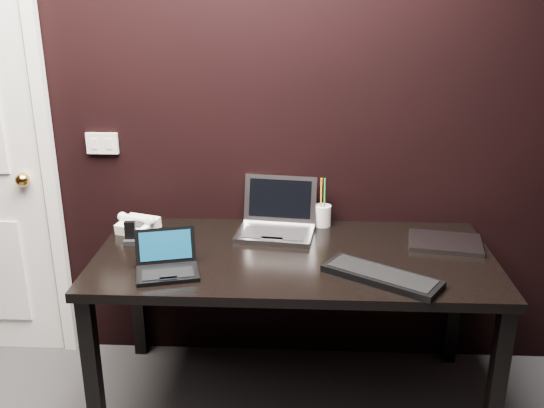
{
  "coord_description": "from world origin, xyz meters",
  "views": [
    {
      "loc": [
        0.32,
        -0.97,
        1.82
      ],
      "look_at": [
        0.21,
        1.35,
        0.98
      ],
      "focal_mm": 40.0,
      "sensor_mm": 36.0,
      "label": 1
    }
  ],
  "objects_px": {
    "desk": "(294,270)",
    "silver_laptop": "(276,224)",
    "mobile_phone": "(130,235)",
    "desk_phone": "(138,225)",
    "pen_cup": "(322,215)",
    "netbook": "(167,265)",
    "closed_laptop": "(445,243)",
    "ext_keyboard": "(382,276)"
  },
  "relations": [
    {
      "from": "desk",
      "to": "silver_laptop",
      "type": "bearing_deg",
      "value": 109.78
    },
    {
      "from": "netbook",
      "to": "pen_cup",
      "type": "height_order",
      "value": "pen_cup"
    },
    {
      "from": "netbook",
      "to": "silver_laptop",
      "type": "height_order",
      "value": "silver_laptop"
    },
    {
      "from": "desk_phone",
      "to": "closed_laptop",
      "type": "bearing_deg",
      "value": -3.53
    },
    {
      "from": "closed_laptop",
      "to": "mobile_phone",
      "type": "xyz_separation_m",
      "value": [
        -1.4,
        -0.05,
        0.03
      ]
    },
    {
      "from": "netbook",
      "to": "mobile_phone",
      "type": "distance_m",
      "value": 0.36
    },
    {
      "from": "desk_phone",
      "to": "pen_cup",
      "type": "bearing_deg",
      "value": 8.17
    },
    {
      "from": "desk",
      "to": "mobile_phone",
      "type": "bearing_deg",
      "value": 173.56
    },
    {
      "from": "ext_keyboard",
      "to": "mobile_phone",
      "type": "bearing_deg",
      "value": 164.22
    },
    {
      "from": "silver_laptop",
      "to": "ext_keyboard",
      "type": "distance_m",
      "value": 0.63
    },
    {
      "from": "mobile_phone",
      "to": "closed_laptop",
      "type": "bearing_deg",
      "value": 1.92
    },
    {
      "from": "silver_laptop",
      "to": "desk_phone",
      "type": "distance_m",
      "value": 0.65
    },
    {
      "from": "desk_phone",
      "to": "ext_keyboard",
      "type": "bearing_deg",
      "value": -22.09
    },
    {
      "from": "silver_laptop",
      "to": "mobile_phone",
      "type": "relative_size",
      "value": 3.73
    },
    {
      "from": "silver_laptop",
      "to": "pen_cup",
      "type": "bearing_deg",
      "value": 25.29
    },
    {
      "from": "desk",
      "to": "closed_laptop",
      "type": "height_order",
      "value": "closed_laptop"
    },
    {
      "from": "ext_keyboard",
      "to": "mobile_phone",
      "type": "distance_m",
      "value": 1.12
    },
    {
      "from": "netbook",
      "to": "desk",
      "type": "bearing_deg",
      "value": 21.63
    },
    {
      "from": "desk_phone",
      "to": "pen_cup",
      "type": "relative_size",
      "value": 0.87
    },
    {
      "from": "silver_laptop",
      "to": "mobile_phone",
      "type": "xyz_separation_m",
      "value": [
        -0.64,
        -0.15,
        -0.01
      ]
    },
    {
      "from": "netbook",
      "to": "pen_cup",
      "type": "bearing_deg",
      "value": 40.29
    },
    {
      "from": "silver_laptop",
      "to": "pen_cup",
      "type": "height_order",
      "value": "same"
    },
    {
      "from": "desk",
      "to": "ext_keyboard",
      "type": "distance_m",
      "value": 0.42
    },
    {
      "from": "desk_phone",
      "to": "mobile_phone",
      "type": "bearing_deg",
      "value": -89.57
    },
    {
      "from": "mobile_phone",
      "to": "desk",
      "type": "bearing_deg",
      "value": -6.44
    },
    {
      "from": "netbook",
      "to": "pen_cup",
      "type": "distance_m",
      "value": 0.83
    },
    {
      "from": "closed_laptop",
      "to": "desk_phone",
      "type": "height_order",
      "value": "desk_phone"
    },
    {
      "from": "pen_cup",
      "to": "desk",
      "type": "bearing_deg",
      "value": -111.13
    },
    {
      "from": "closed_laptop",
      "to": "pen_cup",
      "type": "xyz_separation_m",
      "value": [
        -0.54,
        0.21,
        0.04
      ]
    },
    {
      "from": "silver_laptop",
      "to": "desk_phone",
      "type": "bearing_deg",
      "value": -178.09
    },
    {
      "from": "desk",
      "to": "silver_laptop",
      "type": "relative_size",
      "value": 4.5
    },
    {
      "from": "netbook",
      "to": "closed_laptop",
      "type": "distance_m",
      "value": 1.22
    },
    {
      "from": "pen_cup",
      "to": "closed_laptop",
      "type": "bearing_deg",
      "value": -21.34
    },
    {
      "from": "silver_laptop",
      "to": "mobile_phone",
      "type": "bearing_deg",
      "value": -166.52
    },
    {
      "from": "desk",
      "to": "netbook",
      "type": "xyz_separation_m",
      "value": [
        -0.51,
        -0.2,
        0.11
      ]
    },
    {
      "from": "desk_phone",
      "to": "silver_laptop",
      "type": "bearing_deg",
      "value": 1.91
    },
    {
      "from": "closed_laptop",
      "to": "silver_laptop",
      "type": "bearing_deg",
      "value": 171.86
    },
    {
      "from": "desk",
      "to": "closed_laptop",
      "type": "distance_m",
      "value": 0.69
    },
    {
      "from": "closed_laptop",
      "to": "mobile_phone",
      "type": "height_order",
      "value": "mobile_phone"
    },
    {
      "from": "pen_cup",
      "to": "mobile_phone",
      "type": "bearing_deg",
      "value": -163.39
    },
    {
      "from": "mobile_phone",
      "to": "pen_cup",
      "type": "height_order",
      "value": "pen_cup"
    },
    {
      "from": "closed_laptop",
      "to": "mobile_phone",
      "type": "distance_m",
      "value": 1.4
    }
  ]
}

